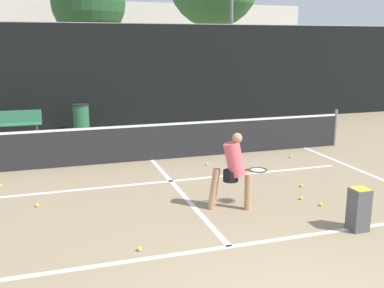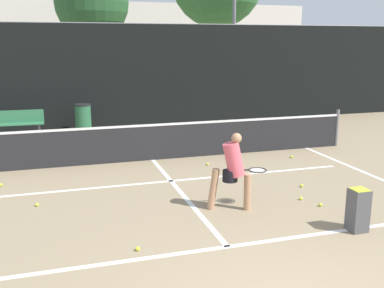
# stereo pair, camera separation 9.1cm
# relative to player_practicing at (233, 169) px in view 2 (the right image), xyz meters

# --- Properties ---
(court_baseline_near) EXTENTS (11.00, 0.10, 0.01)m
(court_baseline_near) POSITION_rel_player_practicing_xyz_m (-0.65, -1.42, -0.77)
(court_baseline_near) COLOR white
(court_baseline_near) RESTS_ON ground
(court_service_line) EXTENTS (8.25, 0.10, 0.01)m
(court_service_line) POSITION_rel_player_practicing_xyz_m (-0.65, 1.97, -0.77)
(court_service_line) COLOR white
(court_service_line) RESTS_ON ground
(court_center_mark) EXTENTS (0.10, 5.28, 0.01)m
(court_center_mark) POSITION_rel_player_practicing_xyz_m (-0.65, 1.22, -0.77)
(court_center_mark) COLOR white
(court_center_mark) RESTS_ON ground
(court_sideline_right) EXTENTS (0.10, 6.28, 0.01)m
(court_sideline_right) POSITION_rel_player_practicing_xyz_m (3.86, 1.22, -0.77)
(court_sideline_right) COLOR white
(court_sideline_right) RESTS_ON ground
(net) EXTENTS (11.09, 0.09, 1.07)m
(net) POSITION_rel_player_practicing_xyz_m (-0.65, 3.86, -0.26)
(net) COLOR slate
(net) RESTS_ON ground
(fence_back) EXTENTS (24.00, 0.06, 3.63)m
(fence_back) POSITION_rel_player_practicing_xyz_m (-0.65, 8.87, 1.03)
(fence_back) COLOR black
(fence_back) RESTS_ON ground
(player_practicing) EXTENTS (1.19, 0.44, 1.43)m
(player_practicing) POSITION_rel_player_practicing_xyz_m (0.00, 0.00, 0.00)
(player_practicing) COLOR tan
(player_practicing) RESTS_ON ground
(tennis_ball_scattered_0) EXTENTS (0.07, 0.07, 0.07)m
(tennis_ball_scattered_0) POSITION_rel_player_practicing_xyz_m (1.46, 0.06, -0.74)
(tennis_ball_scattered_0) COLOR #D1E033
(tennis_ball_scattered_0) RESTS_ON ground
(tennis_ball_scattered_2) EXTENTS (0.07, 0.07, 0.07)m
(tennis_ball_scattered_2) POSITION_rel_player_practicing_xyz_m (0.54, 2.95, -0.74)
(tennis_ball_scattered_2) COLOR #D1E033
(tennis_ball_scattered_2) RESTS_ON ground
(tennis_ball_scattered_4) EXTENTS (0.07, 0.07, 0.07)m
(tennis_ball_scattered_4) POSITION_rel_player_practicing_xyz_m (1.88, 0.75, -0.74)
(tennis_ball_scattered_4) COLOR #D1E033
(tennis_ball_scattered_4) RESTS_ON ground
(tennis_ball_scattered_7) EXTENTS (0.07, 0.07, 0.07)m
(tennis_ball_scattered_7) POSITION_rel_player_practicing_xyz_m (-4.19, 2.66, -0.74)
(tennis_ball_scattered_7) COLOR #D1E033
(tennis_ball_scattered_7) RESTS_ON ground
(tennis_ball_scattered_8) EXTENTS (0.07, 0.07, 0.07)m
(tennis_ball_scattered_8) POSITION_rel_player_practicing_xyz_m (-3.43, 1.19, -0.74)
(tennis_ball_scattered_8) COLOR #D1E033
(tennis_ball_scattered_8) RESTS_ON ground
(tennis_ball_scattered_9) EXTENTS (0.07, 0.07, 0.07)m
(tennis_ball_scattered_9) POSITION_rel_player_practicing_xyz_m (-1.96, -1.15, -0.74)
(tennis_ball_scattered_9) COLOR #D1E033
(tennis_ball_scattered_9) RESTS_ON ground
(tennis_ball_scattered_10) EXTENTS (0.07, 0.07, 0.07)m
(tennis_ball_scattered_10) POSITION_rel_player_practicing_xyz_m (1.63, -0.36, -0.74)
(tennis_ball_scattered_10) COLOR #D1E033
(tennis_ball_scattered_10) RESTS_ON ground
(tennis_ball_scattered_11) EXTENTS (0.07, 0.07, 0.07)m
(tennis_ball_scattered_11) POSITION_rel_player_practicing_xyz_m (2.90, 2.98, -0.74)
(tennis_ball_scattered_11) COLOR #D1E033
(tennis_ball_scattered_11) RESTS_ON ground
(ball_hopper) EXTENTS (0.28, 0.28, 0.71)m
(ball_hopper) POSITION_rel_player_practicing_xyz_m (1.57, -1.48, -0.40)
(ball_hopper) COLOR #4C4C51
(ball_hopper) RESTS_ON ground
(courtside_bench) EXTENTS (1.55, 0.43, 0.86)m
(courtside_bench) POSITION_rel_player_practicing_xyz_m (-4.13, 7.87, -0.31)
(courtside_bench) COLOR #33724C
(courtside_bench) RESTS_ON ground
(trash_bin) EXTENTS (0.55, 0.55, 0.96)m
(trash_bin) POSITION_rel_player_practicing_xyz_m (-2.11, 8.08, -0.29)
(trash_bin) COLOR #28603D
(trash_bin) RESTS_ON ground
(parked_car) EXTENTS (1.83, 3.98, 1.36)m
(parked_car) POSITION_rel_player_practicing_xyz_m (-0.57, 10.87, -0.20)
(parked_car) COLOR #B7B7BC
(parked_car) RESTS_ON ground
(tree_west) EXTENTS (4.01, 4.01, 7.05)m
(tree_west) POSITION_rel_player_practicing_xyz_m (-0.71, 18.79, 4.26)
(tree_west) COLOR brown
(tree_west) RESTS_ON ground
(building_far) EXTENTS (36.00, 2.40, 5.88)m
(building_far) POSITION_rel_player_practicing_xyz_m (-0.65, 28.71, 2.17)
(building_far) COLOR beige
(building_far) RESTS_ON ground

